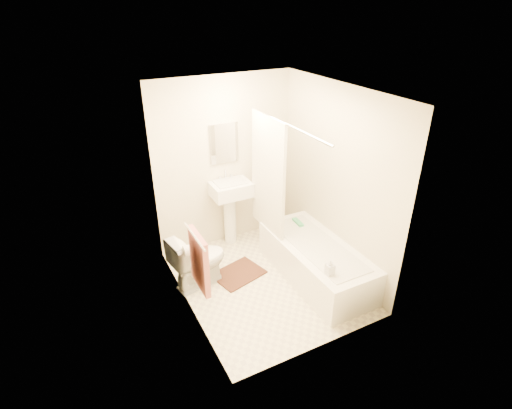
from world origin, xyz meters
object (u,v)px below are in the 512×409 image
sink (230,210)px  bathtub (316,261)px  toilet (198,261)px  soap_bottle (330,267)px  bath_mat (238,274)px

sink → bathtub: sink is taller
bathtub → toilet: bearing=158.2°
toilet → soap_bottle: 1.62m
toilet → soap_bottle: toilet is taller
sink → bathtub: (0.62, -1.26, -0.30)m
toilet → bath_mat: (0.51, -0.06, -0.34)m
bathtub → bath_mat: 1.02m
soap_bottle → bath_mat: bearing=121.9°
sink → bath_mat: bearing=-107.6°
sink → soap_bottle: (0.41, -1.81, 0.04)m
toilet → soap_bottle: size_ratio=3.63×
bathtub → soap_bottle: size_ratio=8.61×
toilet → bathtub: size_ratio=0.42×
toilet → sink: size_ratio=0.67×
toilet → bathtub: toilet is taller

